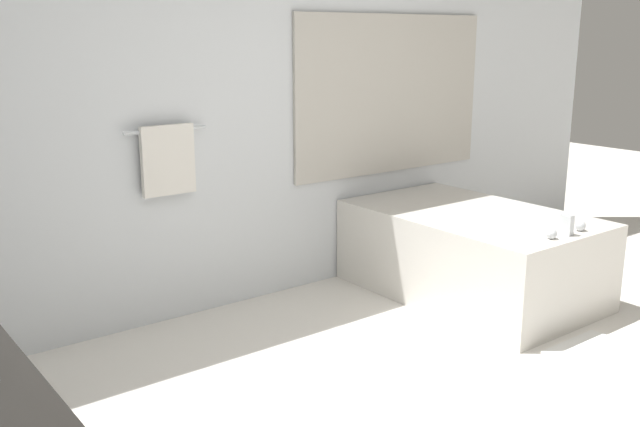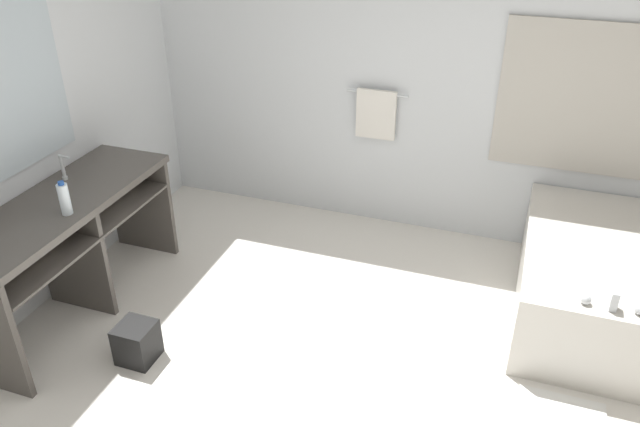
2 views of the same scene
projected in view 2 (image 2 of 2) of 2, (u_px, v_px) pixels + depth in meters
name	position (u px, v px, depth m)	size (l,w,h in m)	color
ground_plane	(324.00, 407.00, 3.59)	(16.00, 16.00, 0.00)	silver
wall_back_with_blinds	(425.00, 71.00, 4.74)	(7.40, 0.13, 2.70)	silver
vanity_counter	(70.00, 226.00, 4.11)	(0.58, 1.66, 0.86)	#4C4742
sink_faucet	(63.00, 168.00, 4.19)	(0.09, 0.04, 0.18)	silver
bathtub	(597.00, 278.00, 4.17)	(0.98, 1.58, 0.68)	silver
water_bottle_1	(64.00, 199.00, 3.77)	(0.07, 0.07, 0.22)	white
waste_bin	(137.00, 342.00, 3.88)	(0.22, 0.22, 0.26)	black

